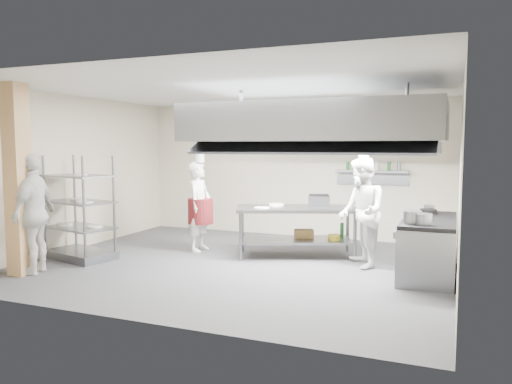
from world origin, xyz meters
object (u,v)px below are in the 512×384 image
at_px(pass_rack, 79,208).
at_px(chef_head, 200,207).
at_px(griddle, 319,201).
at_px(stockpot, 412,217).
at_px(island, 296,232).
at_px(chef_plating, 34,213).
at_px(chef_line, 362,212).
at_px(cooking_range, 429,248).

relative_size(pass_rack, chef_head, 1.08).
relative_size(griddle, stockpot, 1.49).
xyz_separation_m(griddle, stockpot, (1.78, -1.41, -0.01)).
relative_size(island, chef_plating, 1.14).
bearing_deg(chef_line, griddle, -150.93).
distance_m(chef_line, stockpot, 1.14).
xyz_separation_m(chef_plating, stockpot, (5.64, 1.61, 0.03)).
distance_m(island, cooking_range, 2.39).
distance_m(chef_head, griddle, 2.29).
relative_size(cooking_range, stockpot, 7.40).
distance_m(island, chef_plating, 4.48).
height_order(chef_plating, stockpot, chef_plating).
distance_m(pass_rack, chef_line, 4.97).
xyz_separation_m(island, chef_plating, (-3.51, -2.74, 0.51)).
bearing_deg(chef_line, island, -131.65).
xyz_separation_m(island, stockpot, (2.13, -1.13, 0.54)).
height_order(pass_rack, chef_plating, chef_plating).
distance_m(island, pass_rack, 3.95).
bearing_deg(chef_plating, cooking_range, 93.14).
bearing_deg(chef_head, cooking_range, -95.12).
height_order(island, chef_head, chef_head).
height_order(pass_rack, chef_head, pass_rack).
height_order(chef_line, stockpot, chef_line).
bearing_deg(chef_plating, chef_line, 98.43).
distance_m(chef_head, stockpot, 4.10).
bearing_deg(chef_plating, island, 110.13).
bearing_deg(griddle, chef_line, -51.49).
relative_size(cooking_range, griddle, 4.96).
bearing_deg(cooking_range, island, 167.93).
relative_size(island, chef_head, 1.27).
distance_m(chef_head, chef_plating, 2.98).
height_order(chef_line, chef_plating, chef_plating).
relative_size(cooking_range, chef_head, 1.16).
height_order(island, pass_rack, pass_rack).
relative_size(cooking_range, chef_plating, 1.04).
bearing_deg(chef_line, cooking_range, 59.67).
bearing_deg(griddle, cooking_range, -36.49).
distance_m(island, chef_head, 1.93).
distance_m(chef_head, chef_line, 3.13).
bearing_deg(island, chef_line, -38.68).
distance_m(cooking_range, stockpot, 0.88).
relative_size(chef_line, griddle, 4.60).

